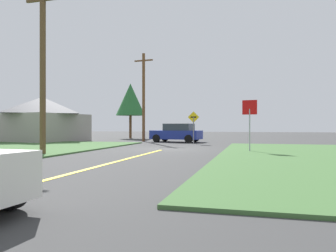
% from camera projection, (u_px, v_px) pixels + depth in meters
% --- Properties ---
extents(ground_plane, '(120.00, 120.00, 0.00)m').
position_uv_depth(ground_plane, '(166.00, 149.00, 19.94)').
color(ground_plane, '#3A3A3A').
extents(lane_stripe_center, '(0.20, 14.00, 0.01)m').
position_uv_depth(lane_stripe_center, '(110.00, 163.00, 12.20)').
color(lane_stripe_center, yellow).
rests_on(lane_stripe_center, ground).
extents(stop_sign, '(0.77, 0.14, 2.80)m').
position_uv_depth(stop_sign, '(250.00, 115.00, 17.38)').
color(stop_sign, '#9EA0A8').
rests_on(stop_sign, ground).
extents(car_approaching_junction, '(4.58, 2.59, 1.62)m').
position_uv_depth(car_approaching_junction, '(177.00, 133.00, 28.62)').
color(car_approaching_junction, navy).
rests_on(car_approaching_junction, ground).
extents(utility_pole_near, '(1.80, 0.28, 8.16)m').
position_uv_depth(utility_pole_near, '(43.00, 68.00, 15.65)').
color(utility_pole_near, brown).
rests_on(utility_pole_near, ground).
extents(utility_pole_mid, '(1.80, 0.32, 8.02)m').
position_uv_depth(utility_pole_mid, '(144.00, 96.00, 29.55)').
color(utility_pole_mid, brown).
rests_on(utility_pole_mid, ground).
extents(direction_sign, '(0.90, 0.19, 2.58)m').
position_uv_depth(direction_sign, '(194.00, 124.00, 25.85)').
color(direction_sign, slate).
rests_on(direction_sign, ground).
extents(oak_tree_left, '(3.31, 3.31, 6.27)m').
position_uv_depth(oak_tree_left, '(130.00, 100.00, 36.98)').
color(oak_tree_left, brown).
rests_on(oak_tree_left, ground).
extents(barn, '(7.32, 7.41, 4.06)m').
position_uv_depth(barn, '(42.00, 119.00, 29.59)').
color(barn, gray).
rests_on(barn, ground).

